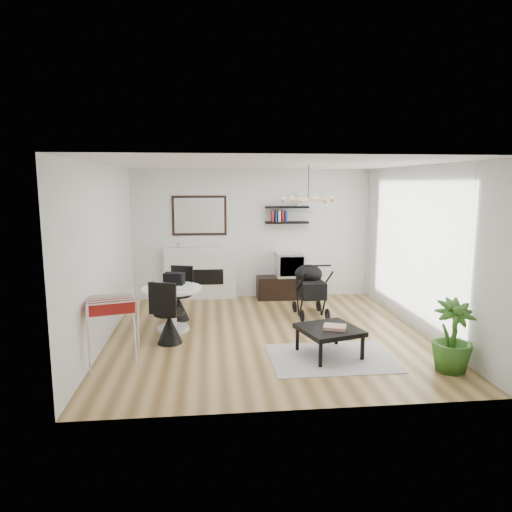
{
  "coord_description": "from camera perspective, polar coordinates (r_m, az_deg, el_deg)",
  "views": [
    {
      "loc": [
        -0.91,
        -7.01,
        2.42
      ],
      "look_at": [
        -0.14,
        0.4,
        1.22
      ],
      "focal_mm": 32.0,
      "sensor_mm": 36.0,
      "label": 1
    }
  ],
  "objects": [
    {
      "name": "pendant_lamp",
      "position": [
        7.49,
        6.53,
        7.03
      ],
      "size": [
        0.9,
        0.9,
        0.1
      ],
      "primitive_type": null,
      "color": "tan",
      "rests_on": "ceiling"
    },
    {
      "name": "wall_right",
      "position": [
        7.87,
        19.82,
        0.79
      ],
      "size": [
        0.0,
        5.0,
        5.0
      ],
      "primitive_type": "plane",
      "rotation": [
        1.57,
        0.0,
        -1.57
      ],
      "color": "white",
      "rests_on": "floor"
    },
    {
      "name": "sheer_curtain",
      "position": [
        8.0,
        18.56,
        0.99
      ],
      "size": [
        0.04,
        3.6,
        2.6
      ],
      "primitive_type": "cube",
      "color": "white",
      "rests_on": "wall_right"
    },
    {
      "name": "shelf_upper",
      "position": [
        9.53,
        3.88,
        6.12
      ],
      "size": [
        0.9,
        0.25,
        0.04
      ],
      "primitive_type": "cube",
      "color": "black",
      "rests_on": "wall_back"
    },
    {
      "name": "wall_left",
      "position": [
        7.27,
        -18.51,
        0.21
      ],
      "size": [
        0.0,
        5.0,
        5.0
      ],
      "primitive_type": "plane",
      "rotation": [
        1.57,
        0.0,
        1.57
      ],
      "color": "white",
      "rests_on": "floor"
    },
    {
      "name": "ceiling",
      "position": [
        7.07,
        1.49,
        11.42
      ],
      "size": [
        5.0,
        5.0,
        0.0
      ],
      "primitive_type": "plane",
      "color": "white",
      "rests_on": "wall_back"
    },
    {
      "name": "rug",
      "position": [
        6.6,
        9.38,
        -12.44
      ],
      "size": [
        1.7,
        1.23,
        0.01
      ],
      "primitive_type": "cube",
      "color": "#A9A9A9",
      "rests_on": "floor"
    },
    {
      "name": "dining_table",
      "position": [
        7.66,
        -10.42,
        -5.71
      ],
      "size": [
        0.99,
        0.99,
        0.72
      ],
      "color": "white",
      "rests_on": "floor"
    },
    {
      "name": "stroller",
      "position": [
        8.46,
        6.78,
        -4.41
      ],
      "size": [
        0.55,
        0.87,
        1.04
      ],
      "rotation": [
        0.0,
        0.0,
        0.04
      ],
      "color": "black",
      "rests_on": "floor"
    },
    {
      "name": "laptop",
      "position": [
        7.59,
        -11.13,
        -3.85
      ],
      "size": [
        0.36,
        0.27,
        0.03
      ],
      "primitive_type": "imported",
      "rotation": [
        0.0,
        0.0,
        0.16
      ],
      "color": "black",
      "rests_on": "dining_table"
    },
    {
      "name": "tv_console",
      "position": [
        9.67,
        3.87,
        -3.93
      ],
      "size": [
        1.26,
        0.44,
        0.47
      ],
      "primitive_type": "cube",
      "color": "black",
      "rests_on": "floor"
    },
    {
      "name": "fireplace",
      "position": [
        9.59,
        -6.97,
        -1.34
      ],
      "size": [
        1.5,
        0.17,
        2.16
      ],
      "color": "white",
      "rests_on": "floor"
    },
    {
      "name": "drying_rack",
      "position": [
        6.3,
        -17.49,
        -8.95
      ],
      "size": [
        0.78,
        0.75,
        0.97
      ],
      "rotation": [
        0.0,
        0.0,
        0.26
      ],
      "color": "white",
      "rests_on": "floor"
    },
    {
      "name": "coffee_table",
      "position": [
        6.57,
        9.15,
        -9.2
      ],
      "size": [
        0.96,
        0.96,
        0.4
      ],
      "rotation": [
        0.0,
        0.0,
        0.28
      ],
      "color": "black",
      "rests_on": "rug"
    },
    {
      "name": "black_bag",
      "position": [
        7.82,
        -10.19,
        -2.8
      ],
      "size": [
        0.37,
        0.27,
        0.2
      ],
      "primitive_type": "cube",
      "rotation": [
        0.0,
        0.0,
        -0.22
      ],
      "color": "black",
      "rests_on": "dining_table"
    },
    {
      "name": "floor",
      "position": [
        7.47,
        1.4,
        -9.75
      ],
      "size": [
        5.0,
        5.0,
        0.0
      ],
      "primitive_type": "plane",
      "color": "brown",
      "rests_on": "ground"
    },
    {
      "name": "crt_tv",
      "position": [
        9.58,
        4.26,
        -1.07
      ],
      "size": [
        0.58,
        0.51,
        0.51
      ],
      "color": "silver",
      "rests_on": "tv_console"
    },
    {
      "name": "chair_near",
      "position": [
        7.09,
        -10.84,
        -8.31
      ],
      "size": [
        0.51,
        0.53,
        0.99
      ],
      "rotation": [
        0.0,
        0.0,
        2.81
      ],
      "color": "black",
      "rests_on": "floor"
    },
    {
      "name": "wall_back",
      "position": [
        9.61,
        -0.47,
        2.76
      ],
      "size": [
        5.0,
        0.0,
        5.0
      ],
      "primitive_type": "plane",
      "rotation": [
        1.57,
        0.0,
        0.0
      ],
      "color": "white",
      "rests_on": "floor"
    },
    {
      "name": "magazines",
      "position": [
        6.52,
        9.8,
        -8.75
      ],
      "size": [
        0.37,
        0.33,
        0.04
      ],
      "primitive_type": "cube",
      "rotation": [
        0.0,
        0.0,
        -0.36
      ],
      "color": "#BA442E",
      "rests_on": "coffee_table"
    },
    {
      "name": "chair_far",
      "position": [
        8.26,
        -9.59,
        -5.86
      ],
      "size": [
        0.49,
        0.5,
        0.95
      ],
      "rotation": [
        0.0,
        0.0,
        -0.31
      ],
      "color": "black",
      "rests_on": "floor"
    },
    {
      "name": "newspaper",
      "position": [
        7.51,
        -9.08,
        -4.0
      ],
      "size": [
        0.36,
        0.31,
        0.01
      ],
      "primitive_type": "cube",
      "rotation": [
        0.0,
        0.0,
        0.14
      ],
      "color": "silver",
      "rests_on": "dining_table"
    },
    {
      "name": "shelf_lower",
      "position": [
        9.55,
        3.86,
        4.2
      ],
      "size": [
        0.9,
        0.25,
        0.04
      ],
      "primitive_type": "cube",
      "color": "black",
      "rests_on": "wall_back"
    },
    {
      "name": "potted_plant",
      "position": [
        6.46,
        23.34,
        -9.18
      ],
      "size": [
        0.53,
        0.53,
        0.94
      ],
      "primitive_type": "imported",
      "rotation": [
        0.0,
        0.0,
        0.01
      ],
      "color": "#2F611B",
      "rests_on": "floor"
    },
    {
      "name": "drinking_glass",
      "position": [
        7.73,
        -12.77,
        -3.42
      ],
      "size": [
        0.05,
        0.05,
        0.09
      ],
      "primitive_type": "cylinder",
      "color": "white",
      "rests_on": "dining_table"
    }
  ]
}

